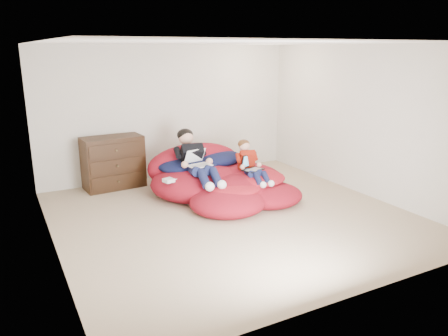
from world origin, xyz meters
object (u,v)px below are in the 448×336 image
Objects in this scene: older_boy at (195,157)px; laptop_black at (251,166)px; younger_boy at (250,162)px; dresser at (113,162)px; beanbag_pile at (220,180)px; laptop_white at (198,161)px.

older_boy reaches higher than laptop_black.
younger_boy is 0.06m from laptop_black.
laptop_black is (0.81, -0.48, -0.14)m from older_boy.
dresser is at bearing 139.22° from laptop_black.
older_boy is 0.93m from younger_boy.
beanbag_pile is 0.62m from laptop_black.
older_boy is 0.13m from laptop_white.
laptop_black is (0.00, -0.03, -0.05)m from younger_boy.
dresser is at bearing 133.29° from older_boy.
laptop_white is at bearing 157.86° from younger_boy.
laptop_white is at bearing 155.87° from laptop_black.
laptop_black is (0.40, -0.37, 0.30)m from beanbag_pile.
older_boy reaches higher than beanbag_pile.
older_boy is (1.08, -1.14, 0.23)m from dresser.
dresser is 2.49m from laptop_black.
laptop_white is 0.89m from laptop_black.
dresser is 0.46× the size of beanbag_pile.
younger_boy is at bearing -22.14° from laptop_white.
laptop_white is at bearing -90.00° from older_boy.
laptop_white reaches higher than laptop_black.
dresser is 1.96m from beanbag_pile.
dresser is at bearing 139.87° from beanbag_pile.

